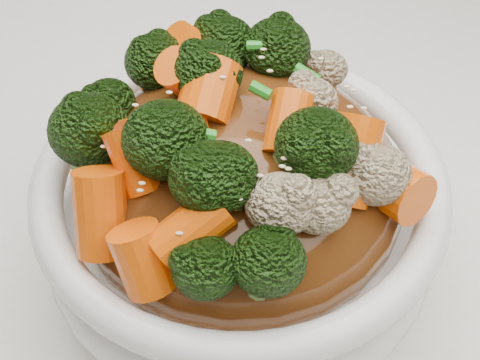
# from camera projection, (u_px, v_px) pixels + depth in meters

# --- Properties ---
(tablecloth) EXTENTS (1.20, 0.80, 0.04)m
(tablecloth) POSITION_uv_depth(u_px,v_px,m) (299.00, 212.00, 0.46)
(tablecloth) COLOR white
(tablecloth) RESTS_ON dining_table
(bowl) EXTENTS (0.26, 0.26, 0.08)m
(bowl) POSITION_uv_depth(u_px,v_px,m) (240.00, 219.00, 0.37)
(bowl) COLOR white
(bowl) RESTS_ON tablecloth
(sauce_base) EXTENTS (0.21, 0.21, 0.09)m
(sauce_base) POSITION_uv_depth(u_px,v_px,m) (240.00, 184.00, 0.35)
(sauce_base) COLOR #53290E
(sauce_base) RESTS_ON bowl
(carrots) EXTENTS (0.21, 0.21, 0.05)m
(carrots) POSITION_uv_depth(u_px,v_px,m) (240.00, 93.00, 0.30)
(carrots) COLOR #F75E08
(carrots) RESTS_ON sauce_base
(broccoli) EXTENTS (0.21, 0.21, 0.04)m
(broccoli) POSITION_uv_depth(u_px,v_px,m) (240.00, 94.00, 0.31)
(broccoli) COLOR black
(broccoli) RESTS_ON sauce_base
(cauliflower) EXTENTS (0.21, 0.21, 0.04)m
(cauliflower) POSITION_uv_depth(u_px,v_px,m) (240.00, 98.00, 0.31)
(cauliflower) COLOR tan
(cauliflower) RESTS_ON sauce_base
(scallions) EXTENTS (0.16, 0.16, 0.02)m
(scallions) POSITION_uv_depth(u_px,v_px,m) (240.00, 91.00, 0.30)
(scallions) COLOR #22851E
(scallions) RESTS_ON sauce_base
(sesame_seeds) EXTENTS (0.19, 0.19, 0.01)m
(sesame_seeds) POSITION_uv_depth(u_px,v_px,m) (240.00, 91.00, 0.30)
(sesame_seeds) COLOR beige
(sesame_seeds) RESTS_ON sauce_base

